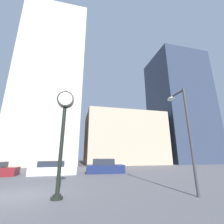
# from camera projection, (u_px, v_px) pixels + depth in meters

# --- Properties ---
(ground_plane) EXTENTS (200.00, 200.00, 0.00)m
(ground_plane) POSITION_uv_depth(u_px,v_px,m) (18.00, 196.00, 7.41)
(ground_plane) COLOR #515156
(building_tall_tower) EXTENTS (12.82, 12.00, 34.51)m
(building_tall_tower) POSITION_uv_depth(u_px,v_px,m) (53.00, 84.00, 33.85)
(building_tall_tower) COLOR #BCB29E
(building_tall_tower) RESTS_ON ground_plane
(building_storefront_row) EXTENTS (16.65, 12.00, 10.84)m
(building_storefront_row) POSITION_uv_depth(u_px,v_px,m) (123.00, 139.00, 34.30)
(building_storefront_row) COLOR tan
(building_storefront_row) RESTS_ON ground_plane
(building_glass_modern) EXTENTS (13.02, 12.00, 28.75)m
(building_glass_modern) POSITION_uv_depth(u_px,v_px,m) (179.00, 107.00, 40.41)
(building_glass_modern) COLOR #2D384C
(building_glass_modern) RESTS_ON ground_plane
(street_clock) EXTENTS (0.86, 0.55, 5.36)m
(street_clock) POSITION_uv_depth(u_px,v_px,m) (64.00, 121.00, 7.77)
(street_clock) COLOR black
(street_clock) RESTS_ON ground_plane
(car_white) EXTENTS (4.56, 1.82, 1.33)m
(car_white) POSITION_uv_depth(u_px,v_px,m) (53.00, 169.00, 15.31)
(car_white) COLOR silver
(car_white) RESTS_ON ground_plane
(car_navy) EXTENTS (4.21, 1.96, 1.52)m
(car_navy) POSITION_uv_depth(u_px,v_px,m) (105.00, 167.00, 16.58)
(car_navy) COLOR #19234C
(car_navy) RESTS_ON ground_plane
(street_lamp_right) EXTENTS (0.36, 1.57, 5.67)m
(street_lamp_right) POSITION_uv_depth(u_px,v_px,m) (183.00, 121.00, 8.58)
(street_lamp_right) COLOR #38383D
(street_lamp_right) RESTS_ON ground_plane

